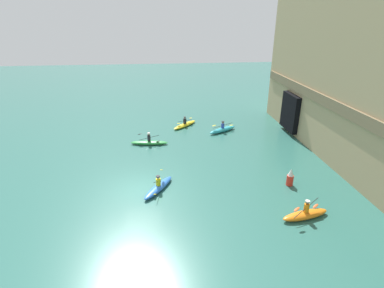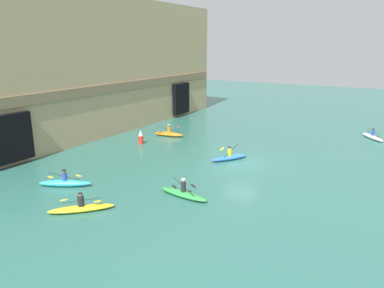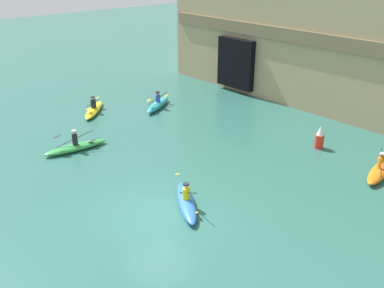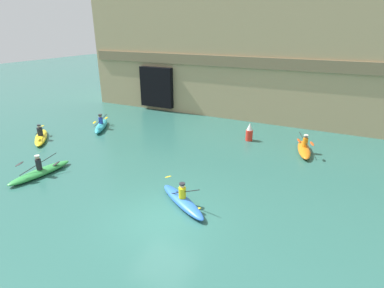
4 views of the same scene
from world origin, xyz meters
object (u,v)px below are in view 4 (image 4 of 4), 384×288
(kayak_green, at_px, (40,172))
(kayak_blue, at_px, (182,200))
(marker_buoy, at_px, (249,132))
(kayak_yellow, at_px, (41,137))
(kayak_orange, at_px, (304,149))
(kayak_cyan, at_px, (101,125))

(kayak_green, distance_m, kayak_blue, 8.14)
(kayak_blue, xyz_separation_m, marker_buoy, (0.37, 9.17, 0.36))
(kayak_yellow, xyz_separation_m, kayak_orange, (16.77, 5.62, 0.04))
(kayak_green, xyz_separation_m, kayak_orange, (12.16, 9.36, 0.04))
(kayak_blue, relative_size, kayak_orange, 1.02)
(kayak_yellow, xyz_separation_m, kayak_cyan, (2.11, 3.72, 0.05))
(kayak_yellow, bearing_deg, kayak_cyan, 104.42)
(kayak_green, bearing_deg, marker_buoy, 146.32)
(kayak_blue, height_order, kayak_yellow, kayak_blue)
(kayak_blue, distance_m, kayak_yellow, 13.04)
(kayak_green, height_order, kayak_yellow, kayak_green)
(kayak_blue, height_order, kayak_orange, kayak_blue)
(kayak_blue, bearing_deg, kayak_yellow, 19.42)
(kayak_yellow, height_order, kayak_orange, kayak_orange)
(marker_buoy, bearing_deg, kayak_cyan, -167.10)
(kayak_orange, bearing_deg, kayak_blue, 143.06)
(kayak_green, height_order, kayak_orange, kayak_orange)
(kayak_green, relative_size, kayak_blue, 1.11)
(kayak_blue, height_order, kayak_cyan, kayak_blue)
(kayak_orange, bearing_deg, kayak_green, 116.04)
(marker_buoy, bearing_deg, kayak_orange, -9.40)
(kayak_orange, distance_m, marker_buoy, 3.76)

